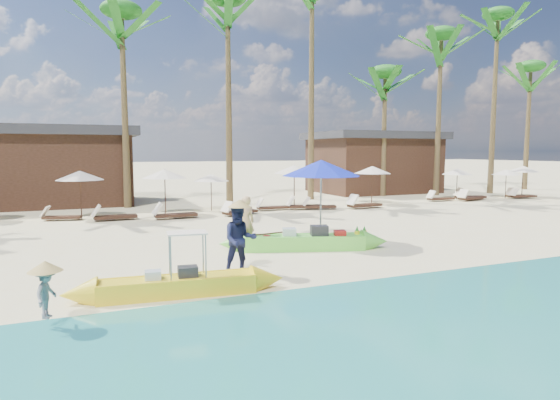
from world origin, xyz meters
name	(u,v)px	position (x,y,z in m)	size (l,w,h in m)	color
ground	(299,260)	(0.00, 0.00, 0.00)	(240.00, 240.00, 0.00)	beige
wet_sand_strip	(418,320)	(0.00, -5.00, 0.00)	(240.00, 4.50, 0.01)	tan
green_canoe	(304,242)	(0.70, 1.14, 0.25)	(5.58, 2.11, 0.73)	#64D841
yellow_canoe	(178,285)	(-3.65, -1.93, 0.21)	(5.06, 0.98, 1.31)	yellow
tourist	(246,222)	(-0.85, 2.09, 0.80)	(0.59, 0.38, 1.61)	tan
vendor_green	(240,240)	(-1.98, -0.89, 0.85)	(0.83, 0.65, 1.71)	#161B3E
vendor_yellow	(46,293)	(-6.01, -2.92, 0.61)	(0.55, 0.32, 0.86)	gray
blue_umbrella	(321,168)	(1.56, 1.74, 2.44)	(2.50, 2.50, 2.70)	#99999E
resort_parasol_4	(80,175)	(-5.58, 10.78, 1.91)	(2.05, 2.05, 2.12)	#3D2319
lounger_4_left	(59,216)	(-6.47, 10.56, 0.18)	(1.69, 0.89, 0.55)	#3D2319
lounger_4_right	(112,216)	(-4.36, 9.65, 0.21)	(1.88, 0.67, 0.63)	#3D2319
resort_parasol_5	(165,174)	(-1.97, 10.53, 1.92)	(2.07, 2.07, 2.13)	#3D2319
lounger_5_left	(173,214)	(-1.88, 9.17, 0.22)	(1.93, 0.65, 0.65)	#3D2319
resort_parasol_6	(211,178)	(0.41, 11.32, 1.65)	(1.78, 1.78, 1.83)	#3D2319
lounger_6_left	(238,211)	(1.11, 9.14, 0.20)	(1.88, 1.12, 0.61)	#3D2319
lounger_6_right	(270,207)	(3.16, 10.27, 0.19)	(1.66, 0.61, 0.55)	#3D2319
resort_parasol_7	(294,169)	(4.66, 10.68, 2.03)	(2.18, 2.18, 2.25)	#3D2319
lounger_7_left	(303,205)	(4.83, 9.98, 0.21)	(1.94, 0.91, 0.63)	#3D2319
lounger_7_right	(318,206)	(5.53, 9.71, 0.19)	(1.78, 0.96, 0.58)	#3D2319
resort_parasol_8	(372,170)	(9.44, 10.68, 1.92)	(2.07, 2.07, 2.13)	#3D2319
lounger_8_left	(363,204)	(7.89, 9.18, 0.22)	(2.01, 0.80, 0.67)	#3D2319
resort_parasol_9	(457,172)	(15.73, 10.88, 1.71)	(1.84, 1.84, 1.90)	#3D2319
lounger_9_left	(439,198)	(14.02, 10.47, 0.19)	(1.72, 0.64, 0.57)	#3D2319
lounger_9_right	(469,197)	(15.83, 9.92, 0.21)	(1.88, 0.86, 0.62)	#3D2319
resort_parasol_10	(506,172)	(19.13, 10.28, 1.65)	(1.77, 1.77, 1.83)	#3D2319
lounger_10_left	(468,196)	(16.39, 10.58, 0.21)	(1.97, 1.12, 0.64)	#3D2319
lounger_10_right	(522,195)	(19.91, 9.73, 0.20)	(1.78, 0.76, 0.59)	#3D2319
resort_parasol_11	(523,169)	(20.87, 10.52, 1.81)	(1.95, 1.95, 2.01)	#3D2319
lounger_11_left	(518,195)	(19.89, 9.99, 0.19)	(1.79, 0.99, 0.58)	#3D2319
palm_3	(122,40)	(-3.36, 14.27, 8.58)	(2.08, 2.08, 10.52)	brown
palm_4	(228,32)	(2.15, 14.01, 9.45)	(2.08, 2.08, 11.70)	brown
palm_5	(312,18)	(7.45, 14.38, 10.82)	(2.08, 2.08, 13.60)	brown
palm_6	(385,88)	(12.84, 14.52, 7.05)	(2.08, 2.08, 8.51)	brown
palm_7	(441,59)	(16.57, 13.68, 8.99)	(2.08, 2.08, 11.08)	brown
palm_8	(497,45)	(21.07, 13.33, 10.18)	(2.08, 2.08, 12.70)	brown
palm_9	(530,84)	(26.21, 14.81, 8.06)	(2.08, 2.08, 9.82)	brown
pavilion_west	(33,165)	(-8.00, 17.50, 2.19)	(10.80, 6.60, 4.30)	#3D2319
pavilion_east	(373,162)	(14.00, 17.50, 2.20)	(8.80, 6.60, 4.30)	#3D2319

